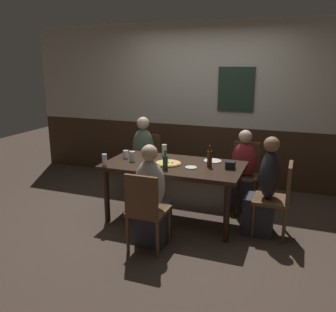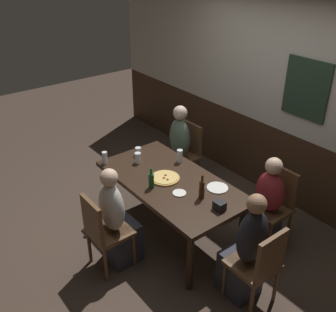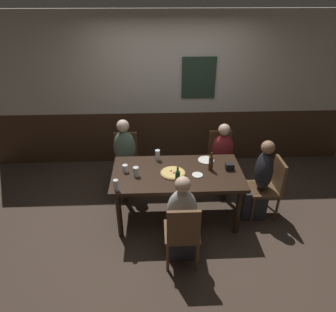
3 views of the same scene
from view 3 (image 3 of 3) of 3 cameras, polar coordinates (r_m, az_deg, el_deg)
name	(u,v)px [view 3 (image 3 of 3)]	position (r m, az deg, el deg)	size (l,w,h in m)	color
ground_plane	(177,215)	(4.48, 1.62, -11.03)	(12.00, 12.00, 0.00)	#423328
wall_back	(171,92)	(5.31, 0.62, 11.81)	(6.40, 0.13, 2.60)	#3D2819
dining_table	(177,177)	(4.09, 1.75, -3.97)	(1.72, 0.90, 0.74)	black
chair_right_far	(220,155)	(5.01, 9.71, 0.18)	(0.40, 0.40, 0.88)	brown
chair_left_far	(126,157)	(4.93, -7.83, -0.19)	(0.40, 0.40, 0.88)	brown
chair_mid_near	(182,232)	(3.51, 2.72, -14.01)	(0.40, 0.40, 0.88)	brown
chair_head_east	(269,185)	(4.45, 18.43, -5.14)	(0.40, 0.40, 0.88)	brown
person_right_far	(222,162)	(4.89, 10.03, -1.19)	(0.34, 0.37, 1.09)	#2D2D38
person_left_far	(125,162)	(4.79, -7.98, -1.12)	(0.34, 0.37, 1.18)	#2D2D38
person_mid_near	(181,223)	(3.64, 2.49, -12.43)	(0.34, 0.37, 1.15)	#2D2D38
person_head_east	(258,185)	(4.40, 16.44, -5.29)	(0.37, 0.34, 1.17)	#2D2D38
pizza	(173,173)	(4.00, 0.91, -3.17)	(0.33, 0.33, 0.03)	tan
tumbler_short	(158,156)	(4.29, -1.96, 0.04)	(0.07, 0.07, 0.15)	silver
beer_glass_tall	(116,186)	(3.71, -9.68, -5.51)	(0.06, 0.06, 0.15)	silver
tumbler_water	(125,169)	(4.06, -8.00, -2.40)	(0.07, 0.07, 0.10)	silver
pint_glass_amber	(136,172)	(3.96, -6.00, -3.00)	(0.07, 0.07, 0.13)	silver
beer_bottle_green	(178,177)	(3.78, 1.81, -3.92)	(0.06, 0.06, 0.23)	#194723
beer_bottle_brown	(211,163)	(4.08, 8.03, -1.29)	(0.06, 0.06, 0.27)	#42230F
plate_white_large	(206,160)	(4.33, 7.13, -0.76)	(0.23, 0.23, 0.01)	white
plate_white_small	(197,175)	(3.99, 5.52, -3.56)	(0.14, 0.14, 0.01)	white
condiment_caddy	(230,166)	(4.16, 11.45, -1.91)	(0.11, 0.09, 0.09)	black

